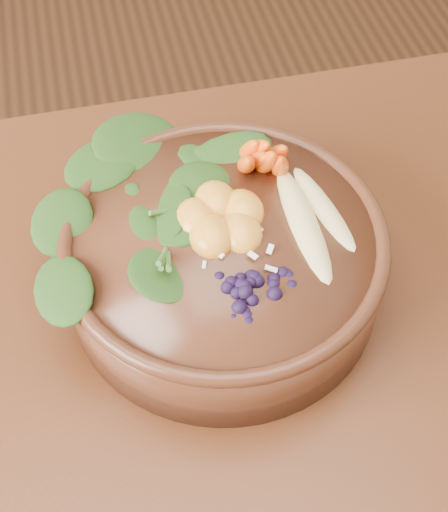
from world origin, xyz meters
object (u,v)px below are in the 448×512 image
Objects in this scene: stoneware_bowl at (224,262)px; carrot_cluster at (259,132)px; mandarin_cluster at (221,208)px; kale_heap at (159,179)px; banana_halves at (315,205)px; blueberry_pile at (245,276)px; dining_table at (152,496)px.

stoneware_bowl is 0.12m from carrot_cluster.
kale_heap is at bearing 139.11° from mandarin_cluster.
stoneware_bowl is 3.15× the size of mandarin_cluster.
banana_halves is at bearing -66.94° from carrot_cluster.
blueberry_pile is at bearing -88.37° from mandarin_cluster.
dining_table is 11.72× the size of blueberry_pile.
mandarin_cluster is 0.69× the size of blueberry_pile.
stoneware_bowl is at bearing 55.90° from dining_table.
banana_halves is 1.78× the size of mandarin_cluster.
stoneware_bowl is 3.62× the size of carrot_cluster.
stoneware_bowl is 0.10m from kale_heap.
blueberry_pile reaches higher than banana_halves.
mandarin_cluster is at bearing 58.40° from dining_table.
carrot_cluster reaches higher than dining_table.
kale_heap is at bearing 74.98° from dining_table.
carrot_cluster reaches higher than stoneware_bowl.
mandarin_cluster is (0.05, -0.04, -0.01)m from kale_heap.
stoneware_bowl is 0.09m from blueberry_pile.
dining_table is at bearing -140.78° from banana_halves.
kale_heap is 0.13m from blueberry_pile.
dining_table is at bearing -121.60° from mandarin_cluster.
mandarin_cluster reaches higher than stoneware_bowl.
carrot_cluster is at bearing 51.09° from mandarin_cluster.
stoneware_bowl reaches higher than dining_table.
stoneware_bowl is 0.10m from banana_halves.
carrot_cluster is (0.16, 0.23, 0.21)m from dining_table.
carrot_cluster is at bearing 113.06° from banana_halves.
stoneware_bowl is 0.06m from mandarin_cluster.
banana_halves is at bearing -22.65° from kale_heap.
blueberry_pile is (0.05, -0.12, -0.00)m from kale_heap.
dining_table is 0.28m from mandarin_cluster.
blueberry_pile is (0.00, -0.08, 0.00)m from mandarin_cluster.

